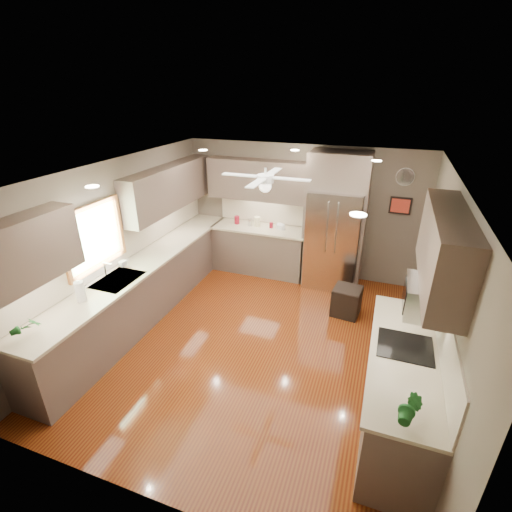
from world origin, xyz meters
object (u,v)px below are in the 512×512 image
Objects in this scene: potted_plant_right at (411,410)px; refrigerator at (335,224)px; canister_c at (257,222)px; potted_plant_left at (26,327)px; canister_a at (237,220)px; stool at (346,301)px; paper_towel at (80,292)px; canister_d at (271,225)px; canister_b at (250,222)px; microwave at (426,298)px; bowl at (280,228)px; soap_bottle at (124,263)px.

refrigerator reaches higher than potted_plant_right.
potted_plant_left is (-1.14, -4.18, 0.06)m from canister_c.
canister_a is at bearing 80.18° from potted_plant_left.
canister_a is 0.32× the size of stool.
canister_a is 0.54× the size of paper_towel.
canister_d is (0.71, -0.00, -0.02)m from canister_a.
potted_plant_right is (2.43, -3.96, 0.10)m from canister_d.
canister_b is 0.46× the size of potted_plant_left.
canister_a is 0.29m from canister_b.
canister_d is 0.37× the size of paper_towel.
paper_towel reaches higher than canister_b.
potted_plant_right is at bearing -51.58° from canister_a.
microwave is at bearing -47.56° from canister_d.
bowl is 3.73m from paper_towel.
canister_b is 0.67× the size of bowl.
refrigerator is (1.64, -0.05, 0.18)m from canister_b.
microwave reaches higher than potted_plant_right.
refrigerator reaches higher than bowl.
canister_b reaches higher than stool.
canister_c reaches higher than stool.
potted_plant_right is (3.14, -3.96, 0.08)m from canister_a.
canister_b is at bearing 64.28° from soap_bottle.
bowl is at bearing -3.59° from canister_c.
stool is at bearing -66.02° from refrigerator.
stool is (0.43, -0.96, -0.95)m from refrigerator.
stool is at bearing 22.86° from soap_bottle.
canister_b is at bearing -3.08° from canister_a.
potted_plant_left is 0.56× the size of microwave.
canister_c is 0.94× the size of bowl.
paper_towel is at bearing -113.63° from canister_d.
potted_plant_right is 1.50× the size of bowl.
potted_plant_right is 0.57× the size of microwave.
soap_bottle is 0.98m from paper_towel.
soap_bottle is at bearing -123.41° from canister_d.
canister_c is (0.13, 0.03, 0.02)m from canister_b.
canister_a is 0.42m from canister_c.
microwave reaches higher than canister_d.
potted_plant_left is 0.81m from paper_towel.
soap_bottle is at bearing -140.19° from refrigerator.
refrigerator reaches higher than stool.
potted_plant_left reaches higher than canister_c.
stool is at bearing 117.22° from microwave.
potted_plant_right is (3.87, 0.20, 0.00)m from potted_plant_left.
canister_a is 2.53m from soap_bottle.
canister_b is at bearing 178.22° from refrigerator.
canister_a is 0.71m from canister_d.
potted_plant_left is at bearing -109.03° from canister_d.
potted_plant_left is (-0.72, -4.17, 0.07)m from canister_a.
canister_b reaches higher than canister_d.
canister_b is 0.83× the size of soap_bottle.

